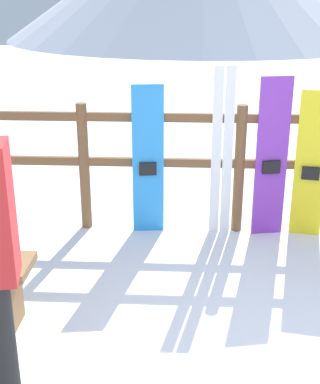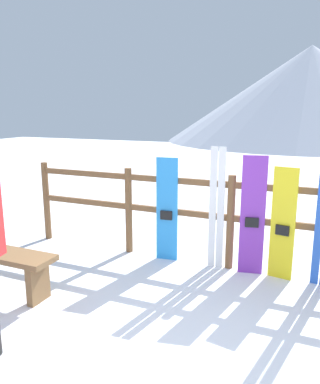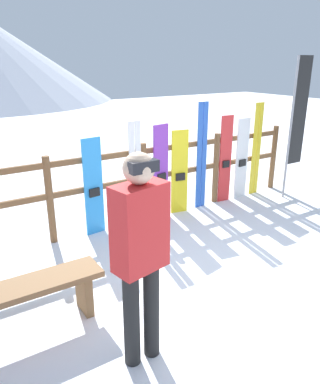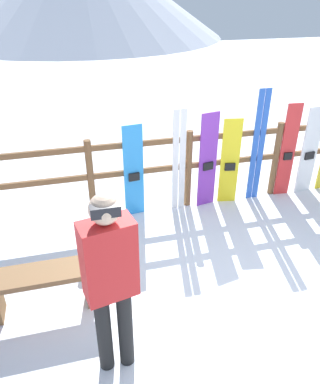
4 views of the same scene
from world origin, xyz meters
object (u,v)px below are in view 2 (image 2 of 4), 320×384
snowboard_blue (167,210)px  bench (3,263)px  snowboard_purple (253,216)px  ski_pair_white (217,209)px  snowboard_yellow (283,224)px

snowboard_blue → bench: bearing=-128.7°
snowboard_purple → snowboard_blue: bearing=-180.0°
bench → ski_pair_white: ski_pair_white is taller
ski_pair_white → bench: bearing=-140.6°
bench → snowboard_purple: 2.95m
snowboard_purple → snowboard_yellow: size_ratio=1.09×
snowboard_blue → snowboard_yellow: 1.50m
ski_pair_white → snowboard_purple: (0.45, -0.00, -0.05)m
ski_pair_white → snowboard_blue: bearing=-179.7°
ski_pair_white → snowboard_purple: 0.46m
snowboard_blue → snowboard_purple: bearing=0.0°
ski_pair_white → snowboard_yellow: (0.81, -0.00, -0.11)m
snowboard_blue → ski_pair_white: bearing=0.3°
bench → snowboard_yellow: (2.80, 1.62, 0.32)m
bench → snowboard_purple: (2.43, 1.62, 0.38)m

